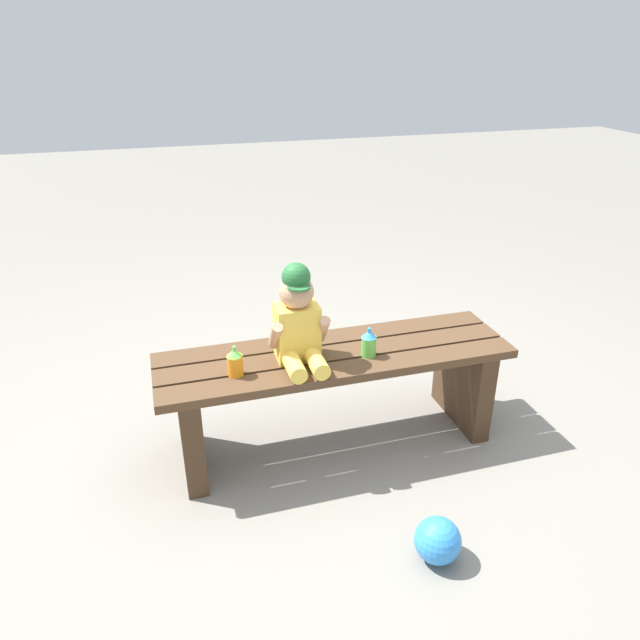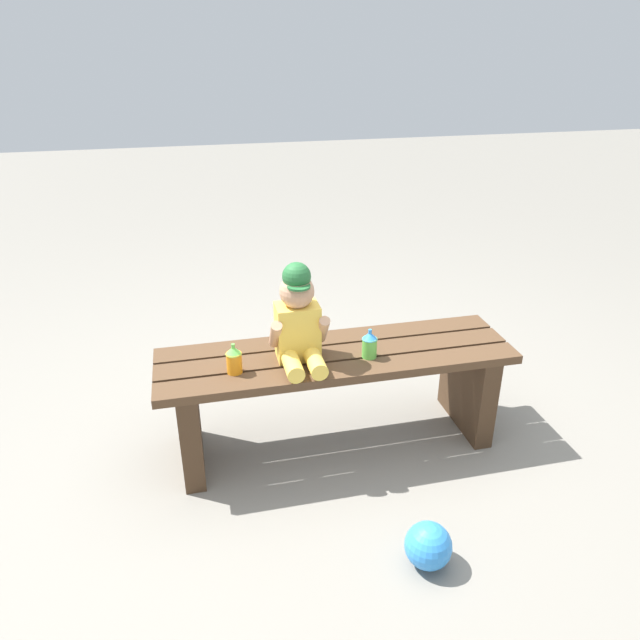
{
  "view_description": "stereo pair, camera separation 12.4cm",
  "coord_description": "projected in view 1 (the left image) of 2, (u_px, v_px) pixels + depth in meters",
  "views": [
    {
      "loc": [
        -0.67,
        -2.03,
        1.63
      ],
      "look_at": [
        -0.08,
        -0.05,
        0.63
      ],
      "focal_mm": 33.26,
      "sensor_mm": 36.0,
      "label": 1
    },
    {
      "loc": [
        -0.55,
        -2.06,
        1.63
      ],
      "look_at": [
        -0.08,
        -0.05,
        0.63
      ],
      "focal_mm": 33.26,
      "sensor_mm": 36.0,
      "label": 2
    }
  ],
  "objects": [
    {
      "name": "park_bench",
      "position": [
        335.0,
        382.0,
        2.5
      ],
      "size": [
        1.47,
        0.4,
        0.45
      ],
      "color": "#513823",
      "rests_on": "ground_plane"
    },
    {
      "name": "toy_ball",
      "position": [
        438.0,
        540.0,
        2.01
      ],
      "size": [
        0.16,
        0.16,
        0.16
      ],
      "primitive_type": "sphere",
      "color": "#338CE5",
      "rests_on": "ground_plane"
    },
    {
      "name": "sippy_cup_right",
      "position": [
        369.0,
        343.0,
        2.39
      ],
      "size": [
        0.06,
        0.06,
        0.12
      ],
      "color": "#66CC4C",
      "rests_on": "park_bench"
    },
    {
      "name": "ground_plane",
      "position": [
        334.0,
        440.0,
        2.63
      ],
      "size": [
        16.0,
        16.0,
        0.0
      ],
      "primitive_type": "plane",
      "color": "gray"
    },
    {
      "name": "sippy_cup_left",
      "position": [
        235.0,
        362.0,
        2.25
      ],
      "size": [
        0.06,
        0.06,
        0.12
      ],
      "color": "orange",
      "rests_on": "park_bench"
    },
    {
      "name": "child_figure",
      "position": [
        298.0,
        320.0,
        2.3
      ],
      "size": [
        0.23,
        0.27,
        0.4
      ],
      "color": "#F2C64C",
      "rests_on": "park_bench"
    }
  ]
}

